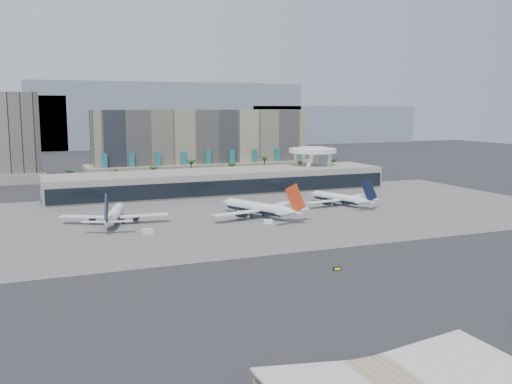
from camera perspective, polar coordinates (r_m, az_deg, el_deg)
name	(u,v)px	position (r m, az deg, el deg)	size (l,w,h in m)	color
ground	(328,241)	(189.07, 7.22, -4.86)	(900.00, 900.00, 0.00)	#232326
apron_pad	(263,212)	(237.47, 0.71, -2.05)	(260.00, 130.00, 0.06)	#5B5B59
mountain_ridge	(140,120)	(641.36, -11.55, 7.09)	(680.00, 60.00, 70.00)	gray
hotel	(202,151)	(350.40, -5.37, 4.08)	(140.00, 30.00, 42.00)	gray
office_tower	(16,143)	(360.78, -22.85, 4.56)	(30.00, 30.00, 52.00)	black
terminal	(221,181)	(287.19, -3.53, 1.08)	(170.00, 32.50, 14.50)	#A69D92
saucer_structure	(313,153)	(313.21, 5.68, 3.86)	(26.00, 26.00, 21.89)	white
palm_row	(213,166)	(322.09, -4.36, 2.58)	(157.80, 2.80, 13.10)	brown
airliner_left	(114,215)	(219.40, -14.02, -2.22)	(39.15, 40.59, 14.36)	white
airliner_centre	(259,208)	(226.35, 0.29, -1.58)	(40.17, 41.33, 15.35)	white
airliner_right	(340,198)	(256.56, 8.39, -0.59)	(35.99, 37.23, 13.33)	white
service_vehicle_a	(148,232)	(200.29, -10.78, -3.91)	(3.87, 1.89, 1.89)	silver
service_vehicle_b	(268,222)	(214.32, 1.21, -2.99)	(3.13, 1.79, 1.61)	white
taxiway_sign	(337,269)	(155.50, 8.12, -7.61)	(2.28, 0.78, 1.03)	black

